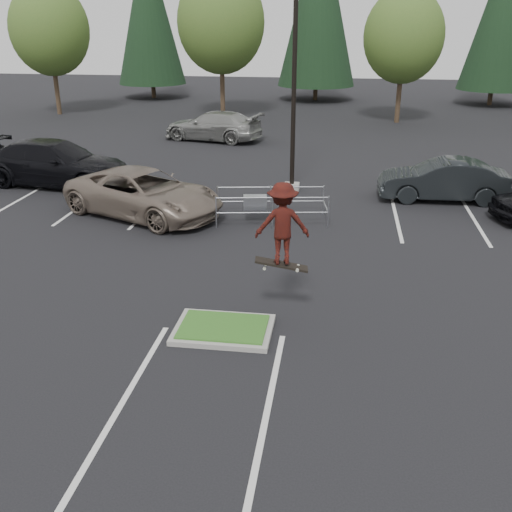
# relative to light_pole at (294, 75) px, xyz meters

# --- Properties ---
(ground) EXTENTS (120.00, 120.00, 0.00)m
(ground) POSITION_rel_light_pole_xyz_m (-0.50, -12.00, -4.56)
(ground) COLOR black
(ground) RESTS_ON ground
(grass_median) EXTENTS (2.20, 1.60, 0.16)m
(grass_median) POSITION_rel_light_pole_xyz_m (-0.50, -12.00, -4.48)
(grass_median) COLOR gray
(grass_median) RESTS_ON ground
(stall_lines) EXTENTS (22.62, 17.60, 0.01)m
(stall_lines) POSITION_rel_light_pole_xyz_m (-1.85, -5.98, -4.56)
(stall_lines) COLOR silver
(stall_lines) RESTS_ON ground
(light_pole) EXTENTS (0.70, 0.60, 10.12)m
(light_pole) POSITION_rel_light_pole_xyz_m (0.00, 0.00, 0.00)
(light_pole) COLOR gray
(light_pole) RESTS_ON ground
(decid_a) EXTENTS (5.44, 5.44, 8.91)m
(decid_a) POSITION_rel_light_pole_xyz_m (-18.51, 18.03, 1.02)
(decid_a) COLOR #38281C
(decid_a) RESTS_ON ground
(decid_b) EXTENTS (5.89, 5.89, 9.64)m
(decid_b) POSITION_rel_light_pole_xyz_m (-6.51, 18.53, 1.48)
(decid_b) COLOR #38281C
(decid_b) RESTS_ON ground
(decid_c) EXTENTS (5.12, 5.12, 8.38)m
(decid_c) POSITION_rel_light_pole_xyz_m (5.49, 17.83, 0.69)
(decid_c) COLOR #38281C
(decid_c) RESTS_ON ground
(conif_a) EXTENTS (5.72, 5.72, 13.00)m
(conif_a) POSITION_rel_light_pole_xyz_m (-14.50, 28.00, 2.54)
(conif_a) COLOR #38281C
(conif_a) RESTS_ON ground
(conif_c) EXTENTS (5.50, 5.50, 12.50)m
(conif_c) POSITION_rel_light_pole_xyz_m (13.50, 27.50, 2.29)
(conif_c) COLOR #38281C
(conif_c) RESTS_ON ground
(cart_corral) EXTENTS (4.00, 1.97, 1.09)m
(cart_corral) POSITION_rel_light_pole_xyz_m (-0.79, -4.07, -3.88)
(cart_corral) COLOR #999BA1
(cart_corral) RESTS_ON ground
(skateboarder) EXTENTS (1.33, 0.91, 2.09)m
(skateboarder) POSITION_rel_light_pole_xyz_m (0.70, -11.00, -2.25)
(skateboarder) COLOR black
(skateboarder) RESTS_ON ground
(car_l_tan) EXTENTS (6.52, 4.94, 1.65)m
(car_l_tan) POSITION_rel_light_pole_xyz_m (-5.00, -3.93, -3.74)
(car_l_tan) COLOR #78695C
(car_l_tan) RESTS_ON ground
(car_l_black) EXTENTS (6.68, 3.35, 1.86)m
(car_l_black) POSITION_rel_light_pole_xyz_m (-9.95, -0.50, -3.63)
(car_l_black) COLOR black
(car_l_black) RESTS_ON ground
(car_r_charc) EXTENTS (4.89, 1.82, 1.60)m
(car_r_charc) POSITION_rel_light_pole_xyz_m (5.87, -0.50, -3.76)
(car_r_charc) COLOR black
(car_r_charc) RESTS_ON ground
(car_far_silver) EXTENTS (6.05, 3.58, 1.64)m
(car_far_silver) POSITION_rel_light_pole_xyz_m (-5.33, 10.00, -3.74)
(car_far_silver) COLOR gray
(car_far_silver) RESTS_ON ground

